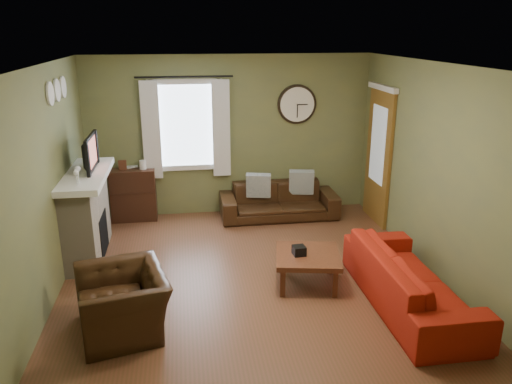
{
  "coord_description": "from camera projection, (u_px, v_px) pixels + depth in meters",
  "views": [
    {
      "loc": [
        -0.77,
        -5.4,
        2.98
      ],
      "look_at": [
        0.1,
        0.4,
        1.05
      ],
      "focal_mm": 35.0,
      "sensor_mm": 36.0,
      "label": 1
    }
  ],
  "objects": [
    {
      "name": "floor",
      "position": [
        253.0,
        284.0,
        6.11
      ],
      "size": [
        4.6,
        5.2,
        0.0
      ],
      "primitive_type": "cube",
      "color": "brown",
      "rests_on": "ground"
    },
    {
      "name": "ceiling",
      "position": [
        252.0,
        66.0,
        5.3
      ],
      "size": [
        4.6,
        5.2,
        0.0
      ],
      "primitive_type": "cube",
      "color": "white",
      "rests_on": "ground"
    },
    {
      "name": "wall_left",
      "position": [
        42.0,
        192.0,
        5.38
      ],
      "size": [
        0.0,
        5.2,
        2.6
      ],
      "primitive_type": "cube",
      "color": "#656C40",
      "rests_on": "ground"
    },
    {
      "name": "wall_right",
      "position": [
        441.0,
        174.0,
        6.03
      ],
      "size": [
        0.0,
        5.2,
        2.6
      ],
      "primitive_type": "cube",
      "color": "#656C40",
      "rests_on": "ground"
    },
    {
      "name": "wall_back",
      "position": [
        230.0,
        136.0,
        8.14
      ],
      "size": [
        4.6,
        0.0,
        2.6
      ],
      "primitive_type": "cube",
      "color": "#656C40",
      "rests_on": "ground"
    },
    {
      "name": "wall_front",
      "position": [
        309.0,
        298.0,
        3.26
      ],
      "size": [
        4.6,
        0.0,
        2.6
      ],
      "primitive_type": "cube",
      "color": "#656C40",
      "rests_on": "ground"
    },
    {
      "name": "fireplace",
      "position": [
        87.0,
        218.0,
        6.72
      ],
      "size": [
        0.4,
        1.4,
        1.1
      ],
      "primitive_type": "cube",
      "color": "tan",
      "rests_on": "floor"
    },
    {
      "name": "firebox",
      "position": [
        103.0,
        234.0,
        6.83
      ],
      "size": [
        0.04,
        0.6,
        0.55
      ],
      "primitive_type": "cube",
      "color": "black",
      "rests_on": "fireplace"
    },
    {
      "name": "mantel",
      "position": [
        84.0,
        176.0,
        6.54
      ],
      "size": [
        0.58,
        1.6,
        0.08
      ],
      "primitive_type": "cube",
      "color": "white",
      "rests_on": "fireplace"
    },
    {
      "name": "tv",
      "position": [
        86.0,
        157.0,
        6.62
      ],
      "size": [
        0.08,
        0.6,
        0.35
      ],
      "primitive_type": "imported",
      "rotation": [
        0.0,
        0.0,
        1.57
      ],
      "color": "black",
      "rests_on": "mantel"
    },
    {
      "name": "tv_screen",
      "position": [
        92.0,
        153.0,
        6.61
      ],
      "size": [
        0.02,
        0.62,
        0.36
      ],
      "primitive_type": "cube",
      "color": "#994C3F",
      "rests_on": "mantel"
    },
    {
      "name": "medallion_left",
      "position": [
        50.0,
        94.0,
        5.83
      ],
      "size": [
        0.28,
        0.28,
        0.03
      ],
      "primitive_type": "cylinder",
      "color": "white",
      "rests_on": "wall_left"
    },
    {
      "name": "medallion_mid",
      "position": [
        57.0,
        90.0,
        6.16
      ],
      "size": [
        0.28,
        0.28,
        0.03
      ],
      "primitive_type": "cylinder",
      "color": "white",
      "rests_on": "wall_left"
    },
    {
      "name": "medallion_right",
      "position": [
        63.0,
        87.0,
        6.49
      ],
      "size": [
        0.28,
        0.28,
        0.03
      ],
      "primitive_type": "cylinder",
      "color": "white",
      "rests_on": "wall_left"
    },
    {
      "name": "window_pane",
      "position": [
        186.0,
        125.0,
        7.96
      ],
      "size": [
        1.0,
        0.02,
        1.3
      ],
      "primitive_type": null,
      "color": "silver",
      "rests_on": "wall_back"
    },
    {
      "name": "curtain_rod",
      "position": [
        184.0,
        77.0,
        7.63
      ],
      "size": [
        0.03,
        0.03,
        1.5
      ],
      "primitive_type": "cylinder",
      "color": "black",
      "rests_on": "wall_back"
    },
    {
      "name": "curtain_left",
      "position": [
        151.0,
        131.0,
        7.81
      ],
      "size": [
        0.28,
        0.04,
        1.55
      ],
      "primitive_type": "cube",
      "color": "silver",
      "rests_on": "wall_back"
    },
    {
      "name": "curtain_right",
      "position": [
        221.0,
        129.0,
        7.96
      ],
      "size": [
        0.28,
        0.04,
        1.55
      ],
      "primitive_type": "cube",
      "color": "silver",
      "rests_on": "wall_back"
    },
    {
      "name": "wall_clock",
      "position": [
        297.0,
        104.0,
        8.1
      ],
      "size": [
        0.64,
        0.06,
        0.64
      ],
      "primitive_type": null,
      "color": "white",
      "rests_on": "wall_back"
    },
    {
      "name": "door",
      "position": [
        379.0,
        157.0,
        7.84
      ],
      "size": [
        0.05,
        0.9,
        2.1
      ],
      "primitive_type": "cube",
      "color": "brown",
      "rests_on": "floor"
    },
    {
      "name": "bookshelf",
      "position": [
        134.0,
        195.0,
        8.03
      ],
      "size": [
        0.71,
        0.3,
        0.85
      ],
      "primitive_type": null,
      "color": "black",
      "rests_on": "floor"
    },
    {
      "name": "book",
      "position": [
        125.0,
        160.0,
        8.0
      ],
      "size": [
        0.22,
        0.27,
        0.02
      ],
      "primitive_type": "imported",
      "rotation": [
        0.0,
        0.0,
        0.18
      ],
      "color": "#522919",
      "rests_on": "bookshelf"
    },
    {
      "name": "sofa_brown",
      "position": [
        279.0,
        201.0,
        8.2
      ],
      "size": [
        1.91,
        0.75,
        0.56
      ],
      "primitive_type": "imported",
      "color": "black",
      "rests_on": "floor"
    },
    {
      "name": "pillow_left",
      "position": [
        301.0,
        182.0,
        8.27
      ],
      "size": [
        0.42,
        0.2,
        0.41
      ],
      "primitive_type": "cube",
      "rotation": [
        0.0,
        0.0,
        -0.19
      ],
      "color": "#8D989A",
      "rests_on": "sofa_brown"
    },
    {
      "name": "pillow_right",
      "position": [
        258.0,
        185.0,
        8.1
      ],
      "size": [
        0.41,
        0.2,
        0.4
      ],
      "primitive_type": "cube",
      "rotation": [
        0.0,
        0.0,
        -0.22
      ],
      "color": "#8D989A",
      "rests_on": "sofa_brown"
    },
    {
      "name": "sofa_red",
      "position": [
        410.0,
        280.0,
        5.56
      ],
      "size": [
        0.84,
        2.14,
        0.63
      ],
      "primitive_type": "imported",
      "rotation": [
        0.0,
        0.0,
        1.57
      ],
      "color": "maroon",
      "rests_on": "floor"
    },
    {
      "name": "armchair",
      "position": [
        123.0,
        302.0,
        5.09
      ],
      "size": [
        1.06,
        1.16,
        0.64
      ],
      "primitive_type": "imported",
      "rotation": [
        0.0,
        0.0,
        -1.33
      ],
      "color": "black",
      "rests_on": "floor"
    },
    {
      "name": "coffee_table",
      "position": [
        307.0,
        269.0,
        6.04
      ],
      "size": [
        0.88,
        0.88,
        0.4
      ],
      "primitive_type": null,
      "rotation": [
        0.0,
        0.0,
        -0.19
      ],
      "color": "#522919",
      "rests_on": "floor"
    },
    {
      "name": "tissue_box",
      "position": [
        299.0,
        255.0,
        5.96
      ],
      "size": [
        0.16,
        0.16,
        0.11
      ],
      "primitive_type": "cube",
      "rotation": [
        0.0,
        0.0,
        0.09
      ],
      "color": "black",
      "rests_on": "coffee_table"
    },
    {
      "name": "wine_glass_a",
      "position": [
        76.0,
        178.0,
        5.97
      ],
      "size": [
        0.07,
        0.07,
        0.19
      ],
      "primitive_type": null,
      "color": "white",
      "rests_on": "mantel"
    },
    {
      "name": "wine_glass_b",
      "position": [
        78.0,
        174.0,
        6.07
      ],
      "size": [
        0.07,
        0.07,
        0.21
      ],
      "primitive_type": null,
      "color": "white",
      "rests_on": "mantel"
    }
  ]
}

